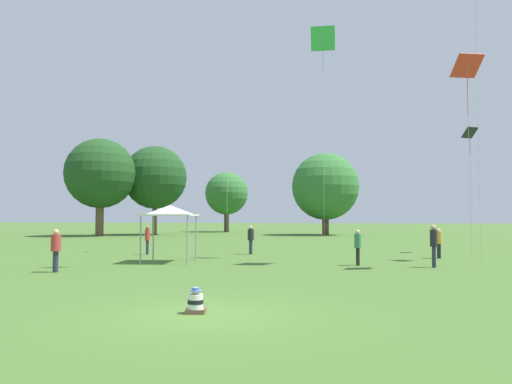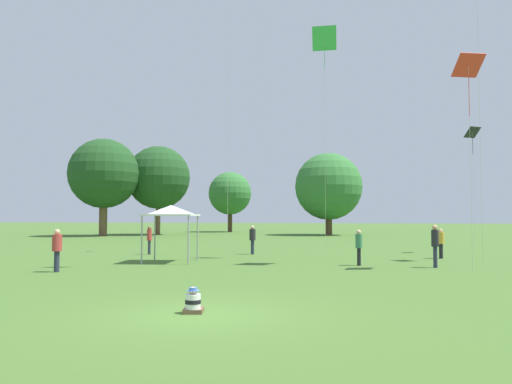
{
  "view_description": "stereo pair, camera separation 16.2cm",
  "coord_description": "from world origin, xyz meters",
  "views": [
    {
      "loc": [
        3.22,
        -10.79,
        2.2
      ],
      "look_at": [
        -0.07,
        6.77,
        3.07
      ],
      "focal_mm": 35.0,
      "sensor_mm": 36.0,
      "label": 1
    },
    {
      "loc": [
        3.38,
        -10.76,
        2.2
      ],
      "look_at": [
        -0.07,
        6.77,
        3.07
      ],
      "focal_mm": 35.0,
      "sensor_mm": 36.0,
      "label": 2
    }
  ],
  "objects": [
    {
      "name": "person_standing_4",
      "position": [
        -2.41,
        17.63,
        0.98
      ],
      "size": [
        0.44,
        0.44,
        1.66
      ],
      "rotation": [
        0.0,
        0.0,
        6.03
      ],
      "color": "#282D42",
      "rests_on": "ground"
    },
    {
      "name": "seated_toddler",
      "position": [
        -0.24,
        0.2,
        0.23
      ],
      "size": [
        0.53,
        0.61,
        0.59
      ],
      "rotation": [
        0.0,
        0.0,
        0.19
      ],
      "color": "brown",
      "rests_on": "ground"
    },
    {
      "name": "person_standing_5",
      "position": [
        3.58,
        12.06,
        0.96
      ],
      "size": [
        0.39,
        0.39,
        1.6
      ],
      "rotation": [
        0.0,
        0.0,
        5.05
      ],
      "color": "black",
      "rests_on": "ground"
    },
    {
      "name": "distant_tree_0",
      "position": [
        0.45,
        48.32,
        5.7
      ],
      "size": [
        7.89,
        7.89,
        9.67
      ],
      "color": "brown",
      "rests_on": "ground"
    },
    {
      "name": "kite_2",
      "position": [
        1.92,
        15.38,
        11.36
      ],
      "size": [
        1.27,
        0.49,
        12.21
      ],
      "rotation": [
        0.0,
        0.0,
        2.38
      ],
      "color": "green",
      "rests_on": "ground"
    },
    {
      "name": "canopy_tent",
      "position": [
        -5.26,
        11.98,
        2.45
      ],
      "size": [
        2.69,
        2.69,
        2.74
      ],
      "rotation": [
        0.0,
        0.0,
        0.12
      ],
      "color": "white",
      "rests_on": "ground"
    },
    {
      "name": "kite_4",
      "position": [
        8.16,
        11.24,
        8.35
      ],
      "size": [
        1.35,
        1.16,
        8.94
      ],
      "rotation": [
        0.0,
        0.0,
        2.67
      ],
      "color": "red",
      "rests_on": "ground"
    },
    {
      "name": "distant_tree_2",
      "position": [
        -19.53,
        45.22,
        6.82
      ],
      "size": [
        7.5,
        7.5,
        10.59
      ],
      "color": "brown",
      "rests_on": "ground"
    },
    {
      "name": "distant_tree_1",
      "position": [
        -13.83,
        57.59,
        5.43
      ],
      "size": [
        6.05,
        6.05,
        8.48
      ],
      "color": "#473323",
      "rests_on": "ground"
    },
    {
      "name": "person_standing_1",
      "position": [
        -8.26,
        16.41,
        1.0
      ],
      "size": [
        0.31,
        0.31,
        1.64
      ],
      "rotation": [
        0.0,
        0.0,
        4.78
      ],
      "color": "#282D42",
      "rests_on": "ground"
    },
    {
      "name": "kite_1",
      "position": [
        10.47,
        21.2,
        7.06
      ],
      "size": [
        1.03,
        0.95,
        7.59
      ],
      "rotation": [
        0.0,
        0.0,
        2.9
      ],
      "color": "#1E2328",
      "rests_on": "ground"
    },
    {
      "name": "person_standing_7",
      "position": [
        6.78,
        11.76,
        1.12
      ],
      "size": [
        0.36,
        0.36,
        1.84
      ],
      "rotation": [
        0.0,
        0.0,
        2.96
      ],
      "color": "#282D42",
      "rests_on": "ground"
    },
    {
      "name": "person_standing_2",
      "position": [
        7.82,
        16.71,
        0.92
      ],
      "size": [
        0.41,
        0.41,
        1.56
      ],
      "rotation": [
        0.0,
        0.0,
        4.54
      ],
      "color": "black",
      "rests_on": "ground"
    },
    {
      "name": "distant_tree_3",
      "position": [
        -24.14,
        40.6,
        6.97
      ],
      "size": [
        7.81,
        7.81,
        10.91
      ],
      "color": "brown",
      "rests_on": "ground"
    },
    {
      "name": "person_standing_3",
      "position": [
        -8.17,
        7.13,
        1.0
      ],
      "size": [
        0.5,
        0.5,
        1.69
      ],
      "rotation": [
        0.0,
        0.0,
        1.96
      ],
      "color": "#282D42",
      "rests_on": "ground"
    },
    {
      "name": "ground_plane",
      "position": [
        0.0,
        0.0,
        0.0
      ],
      "size": [
        300.0,
        300.0,
        0.0
      ],
      "primitive_type": "plane",
      "color": "#426628"
    }
  ]
}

